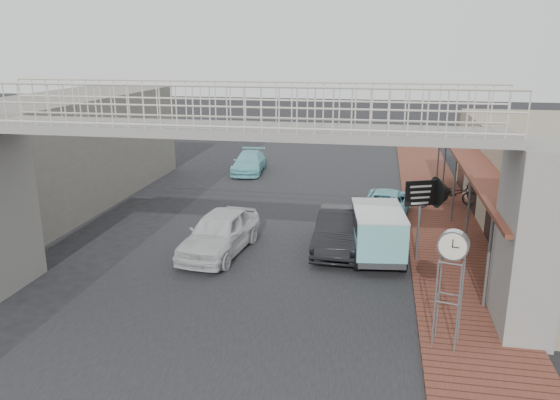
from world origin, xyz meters
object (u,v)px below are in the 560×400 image
at_px(dark_sedan, 339,230).
at_px(angkot_far, 249,162).
at_px(white_hatchback, 220,232).
at_px(motorcycle_far, 412,198).
at_px(arrow_sign, 441,193).
at_px(angkot_curb, 387,202).
at_px(motorcycle_near, 455,193).
at_px(angkot_van, 377,226).
at_px(street_clock, 453,251).

distance_m(dark_sedan, angkot_far, 13.33).
xyz_separation_m(white_hatchback, motorcycle_far, (7.13, 6.75, -0.19)).
relative_size(motorcycle_far, arrow_sign, 0.55).
distance_m(angkot_curb, motorcycle_near, 3.73).
relative_size(white_hatchback, angkot_van, 1.16).
bearing_deg(dark_sedan, motorcycle_near, 55.05).
bearing_deg(street_clock, motorcycle_near, 97.09).
bearing_deg(angkot_van, arrow_sign, -6.14).
bearing_deg(angkot_far, dark_sedan, -66.55).
height_order(angkot_curb, street_clock, street_clock).
xyz_separation_m(angkot_van, arrow_sign, (2.07, 0.03, 1.31)).
bearing_deg(white_hatchback, angkot_far, 105.45).
bearing_deg(motorcycle_far, dark_sedan, 138.30).
relative_size(white_hatchback, motorcycle_near, 2.33).
bearing_deg(arrow_sign, motorcycle_far, 72.80).
xyz_separation_m(white_hatchback, dark_sedan, (4.22, 1.17, -0.05)).
distance_m(angkot_curb, motorcycle_far, 1.45).
distance_m(street_clock, arrow_sign, 5.83).
xyz_separation_m(white_hatchback, angkot_curb, (5.99, 5.87, -0.18)).
relative_size(angkot_van, motorcycle_far, 2.42).
distance_m(angkot_far, motorcycle_near, 12.30).
xyz_separation_m(angkot_van, street_clock, (1.78, -5.80, 1.42)).
xyz_separation_m(angkot_curb, angkot_far, (-8.04, 7.07, 0.01)).
distance_m(white_hatchback, angkot_far, 13.10).
bearing_deg(arrow_sign, street_clock, -115.03).
distance_m(motorcycle_far, street_clock, 12.16).
height_order(dark_sedan, motorcycle_near, dark_sedan).
bearing_deg(motorcycle_far, white_hatchback, 119.27).
height_order(angkot_curb, angkot_far, angkot_far).
bearing_deg(street_clock, dark_sedan, 131.06).
xyz_separation_m(dark_sedan, motorcycle_near, (4.93, 6.68, -0.11)).
distance_m(motorcycle_near, street_clock, 13.35).
relative_size(dark_sedan, motorcycle_near, 2.26).
relative_size(angkot_far, arrow_sign, 1.41).
distance_m(white_hatchback, angkot_curb, 8.38).
xyz_separation_m(dark_sedan, angkot_curb, (1.77, 4.70, -0.13)).
height_order(angkot_van, arrow_sign, arrow_sign).
relative_size(dark_sedan, street_clock, 1.47).
xyz_separation_m(motorcycle_near, arrow_sign, (-1.48, -7.26, 1.87)).
xyz_separation_m(motorcycle_far, street_clock, (0.25, -12.00, 2.00)).
relative_size(motorcycle_near, motorcycle_far, 1.21).
relative_size(dark_sedan, motorcycle_far, 2.72).
xyz_separation_m(dark_sedan, motorcycle_far, (2.91, 5.59, -0.14)).
relative_size(white_hatchback, arrow_sign, 1.55).
relative_size(angkot_far, motorcycle_near, 2.12).
bearing_deg(motorcycle_far, street_clock, 167.02).
xyz_separation_m(motorcycle_far, arrow_sign, (0.54, -6.17, 1.89)).
distance_m(angkot_far, arrow_sign, 15.83).
height_order(motorcycle_near, street_clock, street_clock).
distance_m(angkot_far, angkot_van, 14.56).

